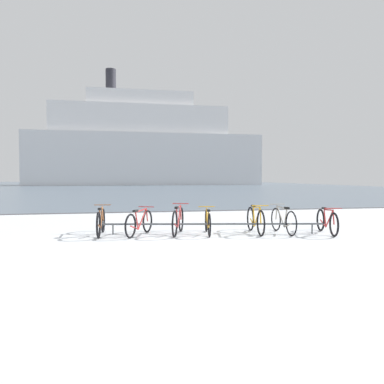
{
  "coord_description": "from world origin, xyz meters",
  "views": [
    {
      "loc": [
        -1.79,
        -7.05,
        1.57
      ],
      "look_at": [
        0.78,
        5.62,
        1.06
      ],
      "focal_mm": 35.78,
      "sensor_mm": 36.0,
      "label": 1
    }
  ],
  "objects_px": {
    "bicycle_0": "(101,222)",
    "bicycle_2": "(178,221)",
    "bicycle_1": "(140,223)",
    "bicycle_5": "(283,220)",
    "bicycle_4": "(255,220)",
    "bicycle_6": "(327,221)",
    "ferry_ship": "(144,147)",
    "bicycle_3": "(208,222)"
  },
  "relations": [
    {
      "from": "bicycle_2",
      "to": "bicycle_0",
      "type": "bearing_deg",
      "value": 172.05
    },
    {
      "from": "bicycle_1",
      "to": "ferry_ship",
      "type": "height_order",
      "value": "ferry_ship"
    },
    {
      "from": "bicycle_3",
      "to": "ferry_ship",
      "type": "distance_m",
      "value": 65.0
    },
    {
      "from": "bicycle_3",
      "to": "bicycle_4",
      "type": "relative_size",
      "value": 0.9
    },
    {
      "from": "bicycle_5",
      "to": "ferry_ship",
      "type": "height_order",
      "value": "ferry_ship"
    },
    {
      "from": "bicycle_5",
      "to": "bicycle_4",
      "type": "bearing_deg",
      "value": 169.43
    },
    {
      "from": "bicycle_1",
      "to": "bicycle_6",
      "type": "relative_size",
      "value": 0.92
    },
    {
      "from": "bicycle_1",
      "to": "ferry_ship",
      "type": "bearing_deg",
      "value": 85.57
    },
    {
      "from": "bicycle_5",
      "to": "bicycle_6",
      "type": "relative_size",
      "value": 1.0
    },
    {
      "from": "bicycle_0",
      "to": "ferry_ship",
      "type": "xyz_separation_m",
      "value": [
        6.0,
        64.13,
        6.99
      ]
    },
    {
      "from": "bicycle_2",
      "to": "bicycle_5",
      "type": "height_order",
      "value": "bicycle_2"
    },
    {
      "from": "bicycle_5",
      "to": "bicycle_3",
      "type": "bearing_deg",
      "value": 173.59
    },
    {
      "from": "bicycle_0",
      "to": "bicycle_2",
      "type": "xyz_separation_m",
      "value": [
        2.05,
        -0.29,
        0.01
      ]
    },
    {
      "from": "bicycle_5",
      "to": "ferry_ship",
      "type": "bearing_deg",
      "value": 89.07
    },
    {
      "from": "bicycle_0",
      "to": "bicycle_5",
      "type": "distance_m",
      "value": 4.99
    },
    {
      "from": "bicycle_1",
      "to": "bicycle_3",
      "type": "height_order",
      "value": "bicycle_1"
    },
    {
      "from": "bicycle_6",
      "to": "bicycle_4",
      "type": "bearing_deg",
      "value": 166.3
    },
    {
      "from": "bicycle_1",
      "to": "bicycle_5",
      "type": "bearing_deg",
      "value": -6.51
    },
    {
      "from": "bicycle_4",
      "to": "bicycle_6",
      "type": "height_order",
      "value": "bicycle_4"
    },
    {
      "from": "bicycle_4",
      "to": "bicycle_5",
      "type": "bearing_deg",
      "value": -10.57
    },
    {
      "from": "bicycle_0",
      "to": "bicycle_6",
      "type": "relative_size",
      "value": 1.02
    },
    {
      "from": "bicycle_0",
      "to": "ferry_ship",
      "type": "height_order",
      "value": "ferry_ship"
    },
    {
      "from": "bicycle_3",
      "to": "bicycle_6",
      "type": "height_order",
      "value": "bicycle_6"
    },
    {
      "from": "bicycle_4",
      "to": "ferry_ship",
      "type": "xyz_separation_m",
      "value": [
        1.81,
        64.64,
        6.98
      ]
    },
    {
      "from": "bicycle_1",
      "to": "ferry_ship",
      "type": "distance_m",
      "value": 64.91
    },
    {
      "from": "bicycle_2",
      "to": "ferry_ship",
      "type": "bearing_deg",
      "value": 86.5
    },
    {
      "from": "bicycle_4",
      "to": "bicycle_3",
      "type": "bearing_deg",
      "value": 175.98
    },
    {
      "from": "bicycle_6",
      "to": "bicycle_5",
      "type": "bearing_deg",
      "value": 164.27
    },
    {
      "from": "bicycle_3",
      "to": "bicycle_0",
      "type": "bearing_deg",
      "value": 171.63
    },
    {
      "from": "bicycle_4",
      "to": "ferry_ship",
      "type": "bearing_deg",
      "value": 88.4
    },
    {
      "from": "bicycle_4",
      "to": "bicycle_5",
      "type": "distance_m",
      "value": 0.77
    },
    {
      "from": "bicycle_1",
      "to": "bicycle_6",
      "type": "height_order",
      "value": "bicycle_6"
    },
    {
      "from": "bicycle_2",
      "to": "bicycle_4",
      "type": "xyz_separation_m",
      "value": [
        2.14,
        -0.23,
        -0.0
      ]
    },
    {
      "from": "bicycle_2",
      "to": "bicycle_4",
      "type": "relative_size",
      "value": 0.95
    },
    {
      "from": "bicycle_5",
      "to": "ferry_ship",
      "type": "xyz_separation_m",
      "value": [
        1.05,
        64.78,
        6.98
      ]
    },
    {
      "from": "bicycle_3",
      "to": "bicycle_5",
      "type": "bearing_deg",
      "value": -6.41
    },
    {
      "from": "bicycle_3",
      "to": "bicycle_6",
      "type": "xyz_separation_m",
      "value": [
        3.24,
        -0.56,
        0.0
      ]
    },
    {
      "from": "bicycle_0",
      "to": "ferry_ship",
      "type": "distance_m",
      "value": 64.78
    },
    {
      "from": "bicycle_0",
      "to": "bicycle_6",
      "type": "height_order",
      "value": "bicycle_0"
    },
    {
      "from": "bicycle_2",
      "to": "bicycle_5",
      "type": "xyz_separation_m",
      "value": [
        2.9,
        -0.37,
        -0.01
      ]
    },
    {
      "from": "ferry_ship",
      "to": "bicycle_3",
      "type": "bearing_deg",
      "value": -92.79
    },
    {
      "from": "ferry_ship",
      "to": "bicycle_4",
      "type": "bearing_deg",
      "value": -91.6
    }
  ]
}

